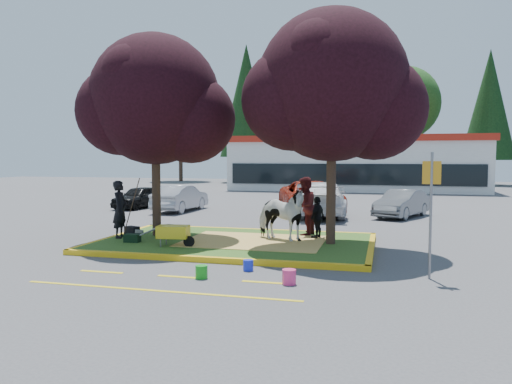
% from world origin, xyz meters
% --- Properties ---
extents(ground, '(90.00, 90.00, 0.00)m').
position_xyz_m(ground, '(0.00, 0.00, 0.00)').
color(ground, '#424244').
rests_on(ground, ground).
extents(median_island, '(8.00, 5.00, 0.15)m').
position_xyz_m(median_island, '(0.00, 0.00, 0.07)').
color(median_island, '#2C4D18').
rests_on(median_island, ground).
extents(curb_near, '(8.30, 0.16, 0.15)m').
position_xyz_m(curb_near, '(0.00, -2.58, 0.07)').
color(curb_near, yellow).
rests_on(curb_near, ground).
extents(curb_far, '(8.30, 0.16, 0.15)m').
position_xyz_m(curb_far, '(0.00, 2.58, 0.07)').
color(curb_far, yellow).
rests_on(curb_far, ground).
extents(curb_left, '(0.16, 5.30, 0.15)m').
position_xyz_m(curb_left, '(-4.08, 0.00, 0.07)').
color(curb_left, yellow).
rests_on(curb_left, ground).
extents(curb_right, '(0.16, 5.30, 0.15)m').
position_xyz_m(curb_right, '(4.08, 0.00, 0.07)').
color(curb_right, yellow).
rests_on(curb_right, ground).
extents(straw_bedding, '(4.20, 3.00, 0.01)m').
position_xyz_m(straw_bedding, '(0.60, 0.00, 0.15)').
color(straw_bedding, '#E1BA5C').
rests_on(straw_bedding, median_island).
extents(tree_purple_left, '(5.06, 4.20, 6.51)m').
position_xyz_m(tree_purple_left, '(-2.78, 0.38, 4.36)').
color(tree_purple_left, black).
rests_on(tree_purple_left, median_island).
extents(tree_purple_right, '(5.30, 4.40, 6.82)m').
position_xyz_m(tree_purple_right, '(2.92, 0.18, 4.56)').
color(tree_purple_right, black).
rests_on(tree_purple_right, median_island).
extents(fire_lane_stripe_a, '(1.10, 0.12, 0.01)m').
position_xyz_m(fire_lane_stripe_a, '(-2.00, -4.20, 0.00)').
color(fire_lane_stripe_a, yellow).
rests_on(fire_lane_stripe_a, ground).
extents(fire_lane_stripe_b, '(1.10, 0.12, 0.01)m').
position_xyz_m(fire_lane_stripe_b, '(0.00, -4.20, 0.00)').
color(fire_lane_stripe_b, yellow).
rests_on(fire_lane_stripe_b, ground).
extents(fire_lane_stripe_c, '(1.10, 0.12, 0.01)m').
position_xyz_m(fire_lane_stripe_c, '(2.00, -4.20, 0.00)').
color(fire_lane_stripe_c, yellow).
rests_on(fire_lane_stripe_c, ground).
extents(fire_lane_long, '(6.00, 0.10, 0.01)m').
position_xyz_m(fire_lane_long, '(0.00, -5.40, 0.00)').
color(fire_lane_long, yellow).
rests_on(fire_lane_long, ground).
extents(retail_building, '(20.40, 8.40, 4.40)m').
position_xyz_m(retail_building, '(2.00, 27.98, 2.25)').
color(retail_building, silver).
rests_on(retail_building, ground).
extents(treeline, '(46.58, 7.80, 14.63)m').
position_xyz_m(treeline, '(1.23, 37.61, 7.73)').
color(treeline, black).
rests_on(treeline, ground).
extents(cow, '(2.07, 1.53, 1.59)m').
position_xyz_m(cow, '(1.35, 0.35, 0.94)').
color(cow, white).
rests_on(cow, median_island).
extents(calf, '(1.13, 0.87, 0.43)m').
position_xyz_m(calf, '(-2.17, 0.01, 0.37)').
color(calf, black).
rests_on(calf, median_island).
extents(handler, '(0.52, 0.71, 1.81)m').
position_xyz_m(handler, '(-3.67, -0.38, 1.06)').
color(handler, black).
rests_on(handler, median_island).
extents(visitor_a, '(0.86, 1.03, 1.91)m').
position_xyz_m(visitor_a, '(1.90, 1.60, 1.10)').
color(visitor_a, '#431315').
rests_on(visitor_a, median_island).
extents(visitor_b, '(0.56, 0.84, 1.32)m').
position_xyz_m(visitor_b, '(2.39, 1.06, 0.81)').
color(visitor_b, black).
rests_on(visitor_b, median_island).
extents(wheelbarrow, '(1.59, 0.63, 0.60)m').
position_xyz_m(wheelbarrow, '(-1.41, -1.39, 0.56)').
color(wheelbarrow, black).
rests_on(wheelbarrow, median_island).
extents(gear_bag_dark, '(0.56, 0.43, 0.25)m').
position_xyz_m(gear_bag_dark, '(-3.70, 0.40, 0.28)').
color(gear_bag_dark, black).
rests_on(gear_bag_dark, median_island).
extents(gear_bag_green, '(0.47, 0.31, 0.24)m').
position_xyz_m(gear_bag_green, '(-2.90, -1.05, 0.27)').
color(gear_bag_green, black).
rests_on(gear_bag_green, median_island).
extents(sign_post, '(0.39, 0.06, 2.81)m').
position_xyz_m(sign_post, '(5.42, -2.94, 1.76)').
color(sign_post, slate).
rests_on(sign_post, ground).
extents(bucket_green, '(0.32, 0.32, 0.29)m').
position_xyz_m(bucket_green, '(0.50, -4.19, 0.15)').
color(bucket_green, '#17991A').
rests_on(bucket_green, ground).
extents(bucket_pink, '(0.37, 0.37, 0.32)m').
position_xyz_m(bucket_pink, '(2.49, -4.21, 0.16)').
color(bucket_pink, '#F03578').
rests_on(bucket_pink, ground).
extents(bucket_blue, '(0.31, 0.31, 0.26)m').
position_xyz_m(bucket_blue, '(1.31, -3.20, 0.13)').
color(bucket_blue, '#1A2AD4').
rests_on(bucket_blue, ground).
extents(car_black, '(1.97, 3.64, 1.17)m').
position_xyz_m(car_black, '(-8.17, 9.43, 0.59)').
color(car_black, black).
rests_on(car_black, ground).
extents(car_silver, '(1.58, 4.04, 1.31)m').
position_xyz_m(car_silver, '(-5.51, 8.68, 0.66)').
color(car_silver, '#A2A4AA').
rests_on(car_silver, ground).
extents(car_red, '(4.19, 6.14, 1.56)m').
position_xyz_m(car_red, '(0.99, 9.24, 0.78)').
color(car_red, '#98200C').
rests_on(car_red, ground).
extents(car_white, '(2.76, 5.63, 1.57)m').
position_xyz_m(car_white, '(1.62, 8.39, 0.79)').
color(car_white, silver).
rests_on(car_white, ground).
extents(car_grey, '(2.67, 3.95, 1.23)m').
position_xyz_m(car_grey, '(5.18, 8.80, 0.62)').
color(car_grey, slate).
rests_on(car_grey, ground).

